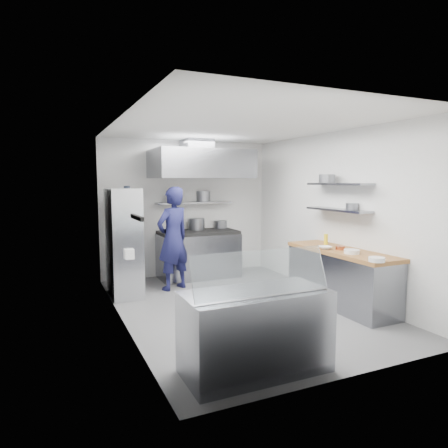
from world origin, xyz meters
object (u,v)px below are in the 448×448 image
chef (173,238)px  display_case (256,332)px  gas_range (198,255)px  wire_rack (124,242)px

chef → display_case: bearing=64.2°
gas_range → wire_rack: wire_rack is taller
gas_range → chef: size_ratio=0.86×
chef → display_case: size_ratio=1.25×
chef → gas_range: bearing=-160.5°
gas_range → wire_rack: bearing=-156.2°
wire_rack → display_case: (0.71, -3.38, -0.50)m
gas_range → wire_rack: size_ratio=0.86×
chef → display_case: (-0.17, -3.42, -0.51)m
wire_rack → display_case: size_ratio=1.23×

